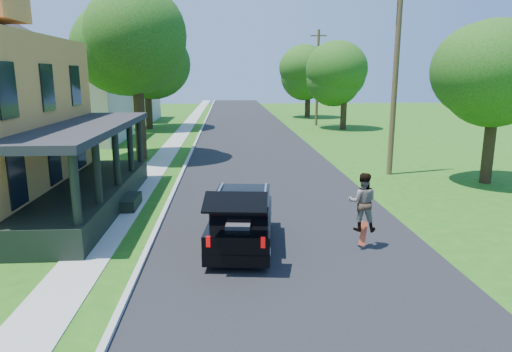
{
  "coord_description": "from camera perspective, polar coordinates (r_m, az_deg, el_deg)",
  "views": [
    {
      "loc": [
        -1.79,
        -10.53,
        4.82
      ],
      "look_at": [
        -0.92,
        3.0,
        1.82
      ],
      "focal_mm": 32.0,
      "sensor_mm": 36.0,
      "label": 1
    }
  ],
  "objects": [
    {
      "name": "tree_left_mid",
      "position": [
        27.36,
        -14.92,
        15.87
      ],
      "size": [
        7.53,
        7.26,
        10.02
      ],
      "rotation": [
        0.0,
        0.0,
        0.23
      ],
      "color": "black",
      "rests_on": "ground"
    },
    {
      "name": "curb",
      "position": [
        30.99,
        -7.84,
        3.43
      ],
      "size": [
        0.15,
        120.0,
        0.12
      ],
      "primitive_type": "cube",
      "color": "#A5A6A0",
      "rests_on": "ground"
    },
    {
      "name": "street",
      "position": [
        30.96,
        -0.33,
        3.54
      ],
      "size": [
        8.0,
        120.0,
        0.02
      ],
      "primitive_type": "cube",
      "color": "black",
      "rests_on": "ground"
    },
    {
      "name": "tree_right_near",
      "position": [
        22.9,
        27.74,
        10.86
      ],
      "size": [
        4.77,
        4.68,
        7.19
      ],
      "rotation": [
        0.0,
        0.0,
        -0.05
      ],
      "color": "black",
      "rests_on": "ground"
    },
    {
      "name": "tree_right_far",
      "position": [
        53.91,
        6.52,
        13.23
      ],
      "size": [
        6.06,
        5.75,
        8.49
      ],
      "rotation": [
        0.0,
        0.0,
        0.11
      ],
      "color": "black",
      "rests_on": "ground"
    },
    {
      "name": "utility_pole_far",
      "position": [
        45.24,
        7.69,
        12.17
      ],
      "size": [
        1.51,
        0.4,
        9.03
      ],
      "rotation": [
        0.0,
        0.0,
        -0.19
      ],
      "color": "#483721",
      "rests_on": "ground"
    },
    {
      "name": "utility_pole_near",
      "position": [
        23.15,
        17.06,
        12.34
      ],
      "size": [
        1.6,
        0.49,
        9.66
      ],
      "rotation": [
        0.0,
        0.0,
        0.23
      ],
      "color": "#483721",
      "rests_on": "ground"
    },
    {
      "name": "ground",
      "position": [
        11.72,
        5.54,
        -11.85
      ],
      "size": [
        140.0,
        140.0,
        0.0
      ],
      "primitive_type": "plane",
      "color": "#1E5811",
      "rests_on": "ground"
    },
    {
      "name": "skateboard",
      "position": [
        13.37,
        13.25,
        -7.1
      ],
      "size": [
        0.36,
        0.42,
        0.66
      ],
      "rotation": [
        0.0,
        0.0,
        0.14
      ],
      "color": "#B32F0F",
      "rests_on": "ground"
    },
    {
      "name": "neighbor_house_mid",
      "position": [
        36.47,
        -22.82,
        10.55
      ],
      "size": [
        12.78,
        12.78,
        8.3
      ],
      "color": "#B6B1A2",
      "rests_on": "ground"
    },
    {
      "name": "neighbor_house_far",
      "position": [
        51.88,
        -17.07,
        11.26
      ],
      "size": [
        12.78,
        12.78,
        8.3
      ],
      "color": "#B6B1A2",
      "rests_on": "ground"
    },
    {
      "name": "front_walk",
      "position": [
        18.87,
        -27.73,
        -3.78
      ],
      "size": [
        6.5,
        1.2,
        0.03
      ],
      "primitive_type": "cube",
      "color": "#9A9B93",
      "rests_on": "ground"
    },
    {
      "name": "tree_right_mid",
      "position": [
        42.21,
        11.03,
        12.89
      ],
      "size": [
        5.99,
        5.76,
        8.21
      ],
      "rotation": [
        0.0,
        0.0,
        0.11
      ],
      "color": "black",
      "rests_on": "ground"
    },
    {
      "name": "black_suv",
      "position": [
        13.07,
        -1.81,
        -5.55
      ],
      "size": [
        2.09,
        4.49,
        2.02
      ],
      "rotation": [
        0.0,
        0.0,
        -0.11
      ],
      "color": "black",
      "rests_on": "ground"
    },
    {
      "name": "sidewalk",
      "position": [
        31.14,
        -10.69,
        3.37
      ],
      "size": [
        1.3,
        120.0,
        0.03
      ],
      "primitive_type": "cube",
      "color": "#9A9B93",
      "rests_on": "ground"
    },
    {
      "name": "tree_left_far",
      "position": [
        43.1,
        -13.62,
        14.17
      ],
      "size": [
        7.27,
        7.24,
        10.08
      ],
      "rotation": [
        0.0,
        0.0,
        -0.08
      ],
      "color": "black",
      "rests_on": "ground"
    },
    {
      "name": "skateboarder",
      "position": [
        13.07,
        13.17,
        -3.16
      ],
      "size": [
        0.92,
        0.79,
        1.65
      ],
      "rotation": [
        0.0,
        0.0,
        2.91
      ],
      "color": "black",
      "rests_on": "ground"
    }
  ]
}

